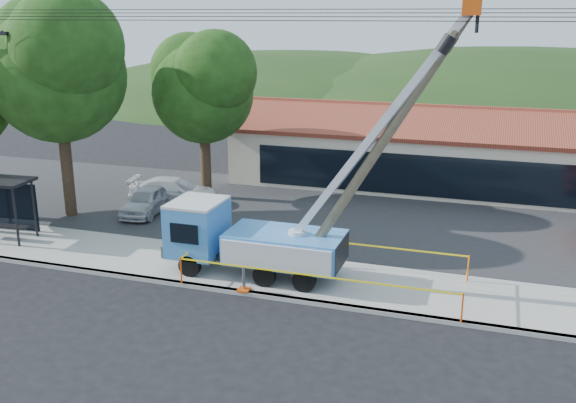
% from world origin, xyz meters
% --- Properties ---
extents(ground, '(120.00, 120.00, 0.00)m').
position_xyz_m(ground, '(0.00, 0.00, 0.00)').
color(ground, black).
rests_on(ground, ground).
extents(curb, '(60.00, 0.25, 0.15)m').
position_xyz_m(curb, '(0.00, 2.10, 0.07)').
color(curb, '#A6A49B').
rests_on(curb, ground).
extents(sidewalk, '(60.00, 4.00, 0.15)m').
position_xyz_m(sidewalk, '(0.00, 4.00, 0.07)').
color(sidewalk, '#A6A49B').
rests_on(sidewalk, ground).
extents(parking_lot, '(60.00, 12.00, 0.10)m').
position_xyz_m(parking_lot, '(0.00, 12.00, 0.05)').
color(parking_lot, '#28282B').
rests_on(parking_lot, ground).
extents(strip_mall, '(22.50, 8.53, 4.67)m').
position_xyz_m(strip_mall, '(4.00, 19.98, 1.88)').
color(strip_mall, beige).
rests_on(strip_mall, ground).
extents(tree_west_near, '(7.56, 6.72, 10.80)m').
position_xyz_m(tree_west_near, '(-12.00, 8.00, 7.52)').
color(tree_west_near, '#332316').
rests_on(tree_west_near, ground).
extents(tree_lot, '(6.30, 5.60, 8.94)m').
position_xyz_m(tree_lot, '(-7.00, 13.00, 6.21)').
color(tree_lot, '#332316').
rests_on(tree_lot, ground).
extents(hill_west, '(78.40, 56.00, 28.00)m').
position_xyz_m(hill_west, '(-15.00, 55.00, 0.00)').
color(hill_west, '#1C3714').
rests_on(hill_west, ground).
extents(hill_center, '(89.60, 64.00, 32.00)m').
position_xyz_m(hill_center, '(10.00, 55.00, 0.00)').
color(hill_center, '#1C3714').
rests_on(hill_center, ground).
extents(utility_truck, '(10.89, 3.60, 9.92)m').
position_xyz_m(utility_truck, '(-0.75, 3.72, 1.65)').
color(utility_truck, black).
rests_on(utility_truck, ground).
extents(leaning_pole, '(6.03, 2.00, 9.85)m').
position_xyz_m(leaning_pole, '(4.01, 3.81, 5.48)').
color(leaning_pole, brown).
rests_on(leaning_pole, ground).
extents(bus_shelter, '(2.90, 1.92, 2.69)m').
position_xyz_m(bus_shelter, '(-12.49, 4.12, 2.13)').
color(bus_shelter, black).
rests_on(bus_shelter, ground).
extents(caution_tape, '(9.99, 3.53, 1.02)m').
position_xyz_m(caution_tape, '(2.10, 3.72, 0.90)').
color(caution_tape, '#F04E0D').
rests_on(caution_tape, ground).
extents(car_silver, '(1.97, 4.04, 1.33)m').
position_xyz_m(car_silver, '(-8.53, 9.33, 0.00)').
color(car_silver, '#BBBCC3').
rests_on(car_silver, ground).
extents(car_white, '(4.97, 2.68, 1.37)m').
position_xyz_m(car_white, '(-7.99, 11.25, 0.00)').
color(car_white, white).
rests_on(car_white, ground).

